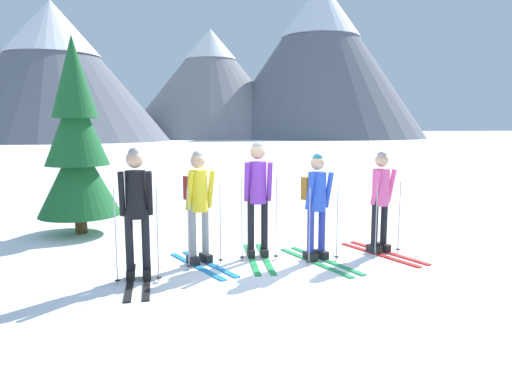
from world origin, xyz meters
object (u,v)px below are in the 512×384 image
Objects in this scene: pine_tree_near at (77,145)px; skier_in_pink at (381,198)px; skier_in_purple at (258,192)px; skier_in_yellow at (198,201)px; skier_in_blue at (316,201)px; skier_in_black at (136,207)px.

skier_in_pink is at bearing -30.06° from pine_tree_near.
skier_in_purple is at bearing 171.50° from skier_in_pink.
skier_in_purple is at bearing 7.10° from skier_in_yellow.
skier_in_pink is (2.99, -0.18, -0.06)m from skier_in_yellow.
skier_in_purple reaches higher than skier_in_blue.
skier_in_purple reaches higher than skier_in_black.
skier_in_black is at bearing -175.35° from skier_in_blue.
skier_in_blue is at bearing -38.32° from pine_tree_near.
skier_in_black is at bearing -161.52° from skier_in_purple.
skier_in_pink reaches higher than skier_in_blue.
skier_in_yellow is at bearing -53.96° from pine_tree_near.
skier_in_black is 1.99m from skier_in_purple.
skier_in_purple is 1.10× the size of skier_in_pink.
skier_in_yellow reaches higher than skier_in_pink.
skier_in_yellow is 0.98× the size of skier_in_blue.
skier_in_pink is at bearing -8.50° from skier_in_purple.
pine_tree_near reaches higher than skier_in_yellow.
skier_in_yellow is at bearing 29.11° from skier_in_black.
skier_in_blue is 1.05× the size of skier_in_pink.
pine_tree_near is at bearing 141.68° from skier_in_blue.
skier_in_yellow is 0.98m from skier_in_purple.
pine_tree_near is at bearing 149.94° from skier_in_pink.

